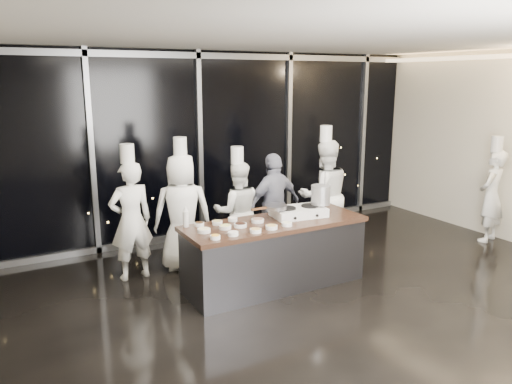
% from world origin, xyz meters
% --- Properties ---
extents(ground, '(9.00, 9.00, 0.00)m').
position_xyz_m(ground, '(0.00, 0.00, 0.00)').
color(ground, black).
rests_on(ground, ground).
extents(room_shell, '(9.02, 7.02, 3.21)m').
position_xyz_m(room_shell, '(0.18, 0.00, 2.25)').
color(room_shell, beige).
rests_on(room_shell, ground).
extents(window_wall, '(8.90, 0.11, 3.20)m').
position_xyz_m(window_wall, '(0.00, 3.43, 1.60)').
color(window_wall, black).
rests_on(window_wall, ground).
extents(demo_counter, '(2.46, 0.86, 0.90)m').
position_xyz_m(demo_counter, '(0.00, 0.90, 0.45)').
color(demo_counter, '#3B3A40').
rests_on(demo_counter, ground).
extents(stove, '(0.76, 0.52, 0.14)m').
position_xyz_m(stove, '(0.41, 0.96, 0.96)').
color(stove, white).
rests_on(stove, demo_counter).
extents(frying_pan, '(0.54, 0.33, 0.05)m').
position_xyz_m(frying_pan, '(0.07, 1.00, 1.07)').
color(frying_pan, gray).
rests_on(frying_pan, stove).
extents(stock_pot, '(0.29, 0.29, 0.26)m').
position_xyz_m(stock_pot, '(0.75, 0.92, 1.17)').
color(stock_pot, '#B3B2B5').
rests_on(stock_pot, stove).
extents(prep_bowls, '(1.18, 0.72, 0.05)m').
position_xyz_m(prep_bowls, '(-0.56, 0.86, 0.93)').
color(prep_bowls, white).
rests_on(prep_bowls, demo_counter).
extents(squeeze_bottle, '(0.07, 0.07, 0.27)m').
position_xyz_m(squeeze_bottle, '(-1.11, 1.24, 1.03)').
color(squeeze_bottle, silver).
rests_on(squeeze_bottle, demo_counter).
extents(chef_far_left, '(0.64, 0.45, 1.89)m').
position_xyz_m(chef_far_left, '(-1.59, 2.09, 0.85)').
color(chef_far_left, white).
rests_on(chef_far_left, ground).
extents(chef_left, '(0.97, 0.78, 1.94)m').
position_xyz_m(chef_left, '(-0.84, 2.09, 0.87)').
color(chef_left, white).
rests_on(chef_left, ground).
extents(chef_center, '(0.89, 0.79, 1.75)m').
position_xyz_m(chef_center, '(0.03, 2.04, 0.77)').
color(chef_center, white).
rests_on(chef_center, ground).
extents(guest, '(1.00, 0.53, 1.62)m').
position_xyz_m(guest, '(0.62, 1.95, 0.81)').
color(guest, '#141837').
rests_on(guest, ground).
extents(chef_right, '(0.98, 0.82, 2.02)m').
position_xyz_m(chef_right, '(1.47, 1.80, 0.90)').
color(chef_right, white).
rests_on(chef_right, ground).
extents(chef_side, '(0.66, 0.53, 1.81)m').
position_xyz_m(chef_side, '(4.20, 0.76, 0.81)').
color(chef_side, white).
rests_on(chef_side, ground).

